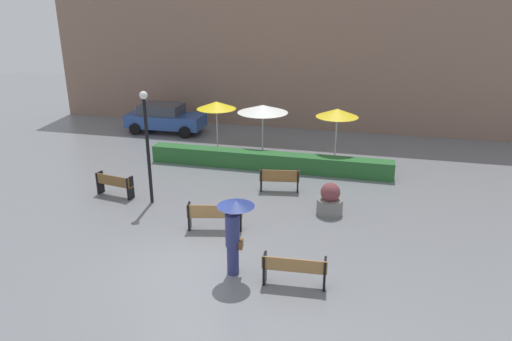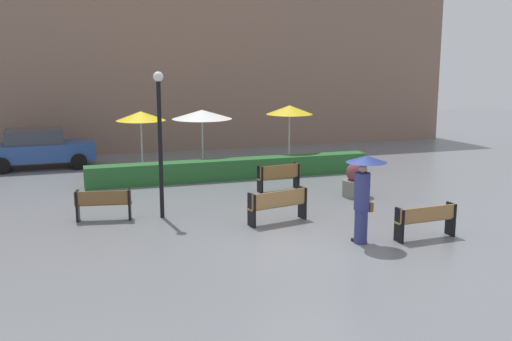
{
  "view_description": "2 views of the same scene",
  "coord_description": "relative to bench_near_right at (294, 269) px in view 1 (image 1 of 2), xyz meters",
  "views": [
    {
      "loc": [
        4.72,
        -10.69,
        7.09
      ],
      "look_at": [
        0.81,
        5.04,
        1.15
      ],
      "focal_mm": 33.49,
      "sensor_mm": 36.0,
      "label": 1
    },
    {
      "loc": [
        -5.42,
        -12.7,
        4.59
      ],
      "look_at": [
        0.0,
        4.02,
        1.16
      ],
      "focal_mm": 42.55,
      "sensor_mm": 36.0,
      "label": 2
    }
  ],
  "objects": [
    {
      "name": "pedestrian_with_umbrella",
      "position": [
        -1.66,
        0.21,
        0.89
      ],
      "size": [
        0.99,
        0.99,
        2.16
      ],
      "color": "navy",
      "rests_on": "ground"
    },
    {
      "name": "ground_plane",
      "position": [
        -3.11,
        0.15,
        -0.51
      ],
      "size": [
        60.0,
        60.0,
        0.0
      ],
      "primitive_type": "plane",
      "color": "slate"
    },
    {
      "name": "patio_umbrella_yellow_far",
      "position": [
        0.15,
        9.9,
        1.83
      ],
      "size": [
        1.85,
        1.85,
        2.53
      ],
      "color": "silver",
      "rests_on": "ground"
    },
    {
      "name": "lamp_post",
      "position": [
        -5.94,
        4.05,
        1.98
      ],
      "size": [
        0.28,
        0.28,
        4.09
      ],
      "color": "black",
      "rests_on": "ground"
    },
    {
      "name": "bench_near_right",
      "position": [
        0.0,
        0.0,
        0.0
      ],
      "size": [
        1.69,
        0.45,
        0.85
      ],
      "color": "#9E7242",
      "rests_on": "ground"
    },
    {
      "name": "patio_umbrella_white",
      "position": [
        -3.29,
        10.41,
        1.71
      ],
      "size": [
        2.33,
        2.33,
        2.41
      ],
      "color": "silver",
      "rests_on": "ground"
    },
    {
      "name": "building_facade",
      "position": [
        -3.11,
        16.15,
        4.1
      ],
      "size": [
        28.0,
        1.2,
        9.23
      ],
      "primitive_type": "cube",
      "color": "#846656",
      "rests_on": "ground"
    },
    {
      "name": "bench_mid_center",
      "position": [
        -3.0,
        2.53,
        0.02
      ],
      "size": [
        1.79,
        0.73,
        0.9
      ],
      "color": "#9E7242",
      "rests_on": "ground"
    },
    {
      "name": "parked_car",
      "position": [
        -9.41,
        13.03,
        0.3
      ],
      "size": [
        4.23,
        2.02,
        1.57
      ],
      "color": "#28478C",
      "rests_on": "ground"
    },
    {
      "name": "patio_umbrella_yellow",
      "position": [
        -5.61,
        10.67,
        1.7
      ],
      "size": [
        1.88,
        1.88,
        2.39
      ],
      "color": "silver",
      "rests_on": "ground"
    },
    {
      "name": "bench_far_left",
      "position": [
        -7.53,
        4.24,
        -0.01
      ],
      "size": [
        1.56,
        0.6,
        0.86
      ],
      "color": "brown",
      "rests_on": "ground"
    },
    {
      "name": "planter_pot",
      "position": [
        0.45,
        4.64,
        -0.03
      ],
      "size": [
        0.9,
        0.9,
        1.13
      ],
      "color": "slate",
      "rests_on": "ground"
    },
    {
      "name": "hedge_strip",
      "position": [
        -2.59,
        8.55,
        -0.14
      ],
      "size": [
        10.57,
        0.7,
        0.74
      ],
      "primitive_type": "cube",
      "color": "#28602D",
      "rests_on": "ground"
    },
    {
      "name": "bench_back_row",
      "position": [
        -1.63,
        6.21,
        0.01
      ],
      "size": [
        1.55,
        0.57,
        0.89
      ],
      "color": "olive",
      "rests_on": "ground"
    }
  ]
}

